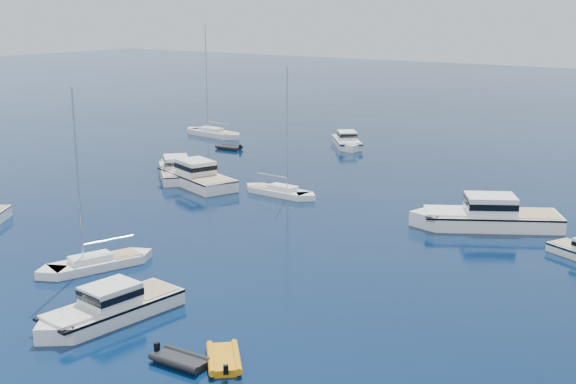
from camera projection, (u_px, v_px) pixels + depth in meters
The scene contains 11 objects.
motor_cruiser_near at pixel (109, 319), 42.69m from camera, with size 2.98×9.74×2.56m, color silver, non-canonical shape.
motor_cruiser_centre at pixel (195, 184), 74.98m from camera, with size 3.65×11.92×3.13m, color white, non-canonical shape.
motor_cruiser_far_l at pixel (176, 176), 78.28m from camera, with size 3.21×10.50×2.76m, color silver, non-canonical shape.
motor_cruiser_distant at pixel (486, 227), 60.45m from camera, with size 3.88×12.69×3.33m, color white, non-canonical shape.
motor_cruiser_horizon at pixel (347, 146), 94.87m from camera, with size 2.83×9.26×2.43m, color white, non-canonical shape.
sailboat_fore at pixel (96, 268), 51.06m from camera, with size 2.24×8.62×12.67m, color white, non-canonical shape.
sailboat_centre at pixel (280, 195), 70.68m from camera, with size 2.18×8.38×12.32m, color white, non-canonical shape.
sailboat_far_l at pixel (213, 136), 102.59m from camera, with size 2.71×10.43×15.33m, color silver, non-canonical shape.
tender_yellow at pixel (224, 363), 37.49m from camera, with size 1.93×3.49×0.95m, color orange, non-canonical shape.
tender_grey_near at pixel (181, 364), 37.36m from camera, with size 1.76×3.11×0.95m, color black, non-canonical shape.
tender_grey_far at pixel (229, 149), 93.03m from camera, with size 1.85×3.31×0.95m, color black, non-canonical shape.
Camera 1 is at (33.20, -21.29, 17.18)m, focal length 47.39 mm.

